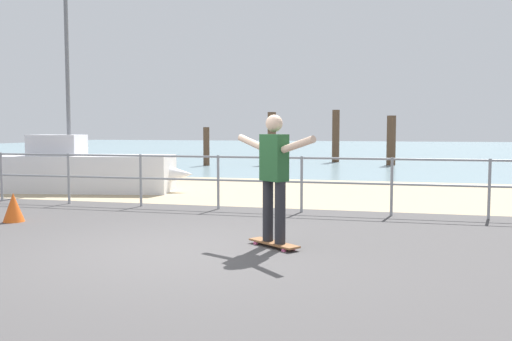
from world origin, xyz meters
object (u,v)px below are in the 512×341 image
Objects in this scene: skateboard at (274,243)px; skateboarder at (274,171)px; traffic_cone at (13,208)px; sailboat at (88,171)px.

skateboard is 0.95m from skateboarder.
traffic_cone is at bearing 169.35° from skateboarder.
sailboat is 4.46m from traffic_cone.
traffic_cone reaches higher than skateboard.
skateboard is at bearing -10.65° from traffic_cone.
traffic_cone is at bearing 169.35° from skateboard.
sailboat is at bearing 138.26° from skateboard.
skateboarder is at bearing -123.69° from skateboard.
traffic_cone is (-4.58, 0.86, 0.18)m from skateboard.
skateboarder reaches higher than skateboard.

